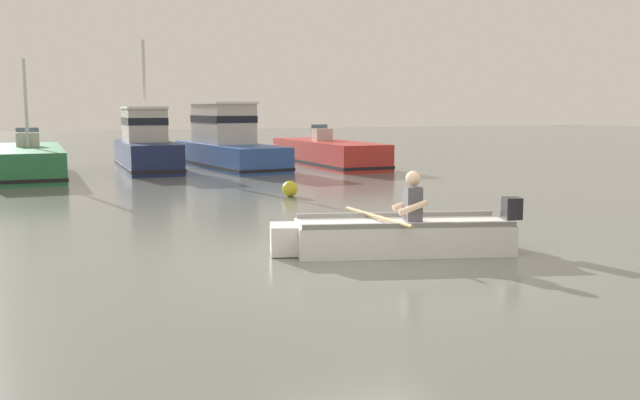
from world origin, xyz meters
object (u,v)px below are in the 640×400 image
(moored_boat_navy, at_px, (146,147))
(moored_boat_green, at_px, (29,162))
(moored_boat_blue, at_px, (227,144))
(rowboat_with_person, at_px, (397,235))
(moored_boat_red, at_px, (328,154))
(mooring_buoy, at_px, (290,189))

(moored_boat_navy, bearing_deg, moored_boat_green, -170.33)
(moored_boat_green, distance_m, moored_boat_blue, 6.53)
(moored_boat_navy, bearing_deg, rowboat_with_person, -86.44)
(moored_boat_blue, height_order, moored_boat_red, moored_boat_blue)
(moored_boat_blue, height_order, mooring_buoy, moored_boat_blue)
(moored_boat_green, xyz_separation_m, moored_boat_red, (10.02, -0.11, 0.00))
(moored_boat_blue, bearing_deg, moored_boat_navy, -179.98)
(moored_boat_red, xyz_separation_m, mooring_buoy, (-4.48, -7.84, -0.24))
(moored_boat_green, bearing_deg, mooring_buoy, -55.15)
(moored_boat_navy, bearing_deg, mooring_buoy, -77.78)
(rowboat_with_person, relative_size, mooring_buoy, 9.78)
(rowboat_with_person, relative_size, moored_boat_blue, 0.56)
(rowboat_with_person, bearing_deg, mooring_buoy, 82.35)
(moored_boat_navy, bearing_deg, moored_boat_red, -6.66)
(rowboat_with_person, height_order, mooring_buoy, rowboat_with_person)
(rowboat_with_person, distance_m, moored_boat_navy, 15.35)
(moored_boat_green, height_order, moored_boat_navy, moored_boat_navy)
(mooring_buoy, bearing_deg, rowboat_with_person, -97.65)
(rowboat_with_person, relative_size, moored_boat_red, 0.55)
(rowboat_with_person, xyz_separation_m, mooring_buoy, (0.90, 6.73, -0.06))
(moored_boat_green, xyz_separation_m, moored_boat_blue, (6.49, 0.63, 0.41))
(moored_boat_green, distance_m, mooring_buoy, 9.70)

